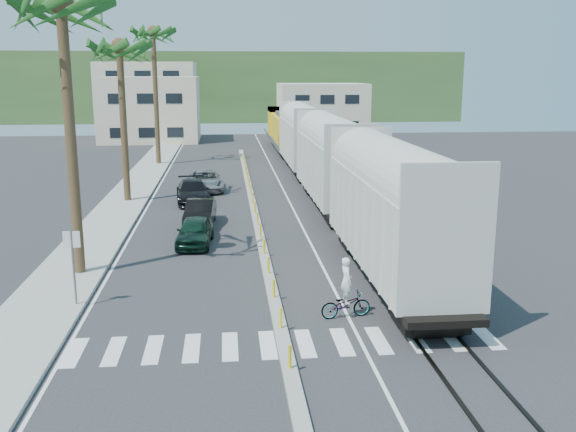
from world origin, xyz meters
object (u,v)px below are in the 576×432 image
object	(u,v)px
car_lead	(195,231)
car_second	(200,213)
cyclist	(346,299)
street_sign	(73,256)

from	to	relation	value
car_lead	car_second	size ratio (longest dim) A/B	0.95
car_lead	car_second	xyz separation A→B (m)	(0.10, 4.20, 0.02)
car_second	cyclist	size ratio (longest dim) A/B	2.03
car_lead	car_second	bearing A→B (deg)	92.75
street_sign	cyclist	size ratio (longest dim) A/B	1.36
car_lead	car_second	distance (m)	4.20
street_sign	cyclist	xyz separation A→B (m)	(9.70, -1.91, -1.28)
car_lead	cyclist	xyz separation A→B (m)	(5.72, -10.41, -0.01)
street_sign	car_lead	bearing A→B (deg)	64.92
street_sign	car_lead	size ratio (longest dim) A/B	0.71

